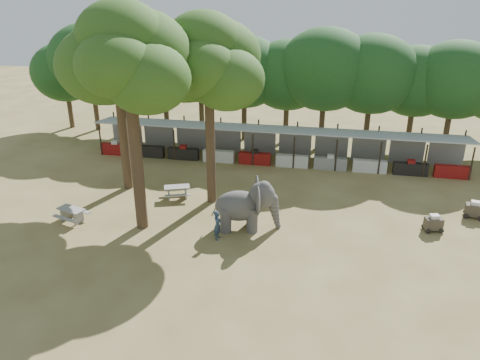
% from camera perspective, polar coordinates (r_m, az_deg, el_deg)
% --- Properties ---
extents(ground, '(100.00, 100.00, 0.00)m').
position_cam_1_polar(ground, '(23.75, 0.07, -9.27)').
color(ground, brown).
rests_on(ground, ground).
extents(vendor_stalls, '(28.00, 2.99, 2.80)m').
position_cam_1_polar(vendor_stalls, '(35.68, 4.30, 4.10)').
color(vendor_stalls, '#9A9BA1').
rests_on(vendor_stalls, ground).
extents(yard_tree_left, '(7.10, 6.90, 11.02)m').
position_cam_1_polar(yard_tree_left, '(30.20, -14.95, 13.70)').
color(yard_tree_left, '#332316').
rests_on(yard_tree_left, ground).
extents(yard_tree_center, '(7.10, 6.90, 12.04)m').
position_cam_1_polar(yard_tree_center, '(24.32, -13.68, 14.16)').
color(yard_tree_center, '#332316').
rests_on(yard_tree_center, ground).
extents(yard_tree_back, '(7.10, 6.90, 11.36)m').
position_cam_1_polar(yard_tree_back, '(27.15, -4.07, 14.16)').
color(yard_tree_back, '#332316').
rests_on(yard_tree_back, ground).
extents(backdrop_trees, '(46.46, 5.95, 8.33)m').
position_cam_1_polar(backdrop_trees, '(39.57, 5.42, 12.42)').
color(backdrop_trees, '#332316').
rests_on(backdrop_trees, ground).
extents(elephant, '(3.81, 2.83, 2.84)m').
position_cam_1_polar(elephant, '(25.63, 0.85, -3.08)').
color(elephant, '#403E3E').
rests_on(elephant, ground).
extents(handler, '(0.42, 0.61, 1.65)m').
position_cam_1_polar(handler, '(24.86, -2.75, -5.52)').
color(handler, '#26384C').
rests_on(handler, ground).
extents(picnic_table_near, '(1.94, 1.84, 0.79)m').
position_cam_1_polar(picnic_table_near, '(28.44, -19.84, -3.80)').
color(picnic_table_near, gray).
rests_on(picnic_table_near, ground).
extents(picnic_table_far, '(1.98, 1.89, 0.80)m').
position_cam_1_polar(picnic_table_far, '(29.86, -7.68, -1.27)').
color(picnic_table_far, gray).
rests_on(picnic_table_far, ground).
extents(cart_front, '(1.14, 0.89, 0.99)m').
position_cam_1_polar(cart_front, '(27.87, 22.52, -4.86)').
color(cart_front, '#372F26').
rests_on(cart_front, ground).
extents(cart_back, '(1.18, 0.90, 1.04)m').
position_cam_1_polar(cart_back, '(30.39, 26.65, -3.23)').
color(cart_back, '#372F26').
rests_on(cart_back, ground).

